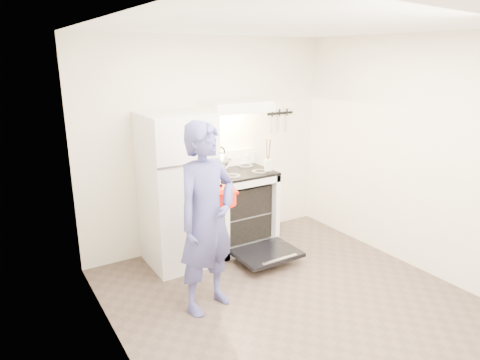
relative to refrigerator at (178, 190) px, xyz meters
name	(u,v)px	position (x,y,z in m)	size (l,w,h in m)	color
floor	(300,306)	(0.58, -1.45, -0.85)	(3.60, 3.60, 0.00)	#4D3F33
back_wall	(209,144)	(0.58, 0.35, 0.40)	(3.20, 0.02, 2.50)	#EBE4C9
refrigerator	(178,190)	(0.00, 0.00, 0.00)	(0.70, 0.70, 1.70)	white
stove_body	(239,210)	(0.81, 0.02, -0.39)	(0.76, 0.65, 0.92)	white
cooktop	(239,172)	(0.81, 0.02, 0.09)	(0.76, 0.65, 0.03)	black
backsplash	(227,158)	(0.81, 0.31, 0.20)	(0.76, 0.07, 0.20)	white
oven_door	(267,253)	(0.81, -0.57, -0.72)	(0.70, 0.54, 0.04)	black
oven_rack	(239,211)	(0.81, 0.02, -0.41)	(0.60, 0.52, 0.01)	gray
range_hood	(236,106)	(0.81, 0.10, 0.86)	(0.76, 0.50, 0.12)	white
knife_strip	(280,113)	(1.63, 0.33, 0.70)	(0.40, 0.02, 0.03)	black
pizza_stone	(238,209)	(0.83, 0.09, -0.40)	(0.30, 0.30, 0.02)	#997752
tea_kettle	(220,160)	(0.59, 0.09, 0.25)	(0.25, 0.21, 0.31)	silver
utensil_jar	(268,165)	(1.06, -0.22, 0.20)	(0.09, 0.09, 0.13)	silver
person	(207,219)	(-0.15, -0.99, 0.03)	(0.64, 0.42, 1.75)	navy
dutch_oven	(221,197)	(0.17, -0.69, 0.09)	(0.37, 0.30, 0.24)	red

